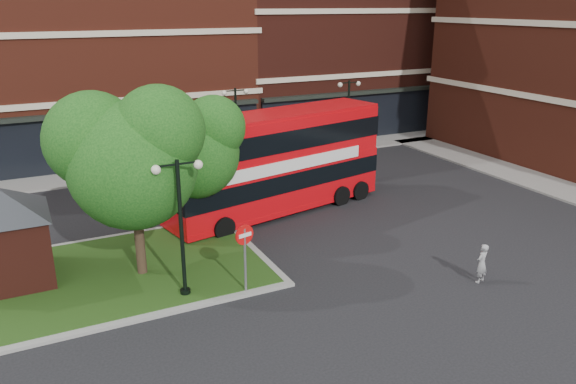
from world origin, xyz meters
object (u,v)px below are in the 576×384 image
woman (482,263)px  car_white (308,143)px  bus (276,156)px  car_silver (152,167)px

woman → car_white: bearing=-116.7°
bus → woman: bus is taller
car_silver → car_white: car_silver is taller
car_white → bus: bearing=140.7°
car_silver → car_white: size_ratio=1.09×
woman → car_silver: size_ratio=0.34×
bus → car_white: bearing=42.2°
woman → car_white: 19.75m
woman → car_silver: car_silver is taller
car_white → woman: bearing=167.3°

